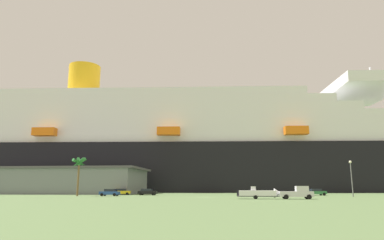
{
  "coord_description": "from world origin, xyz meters",
  "views": [
    {
      "loc": [
        4.04,
        -70.24,
        2.1
      ],
      "look_at": [
        -6.07,
        37.07,
        23.1
      ],
      "focal_mm": 32.04,
      "sensor_mm": 36.0,
      "label": 1
    }
  ],
  "objects_px": {
    "cruise_ship": "(178,151)",
    "parked_car_blue_suv": "(110,192)",
    "street_lamp": "(351,173)",
    "parked_car_black_coupe": "(147,192)",
    "pickup_truck": "(297,193)",
    "parked_car_green_wagon": "(316,192)",
    "parked_car_yellow_taxi": "(122,192)",
    "small_boat_on_trailer": "(261,193)",
    "palm_tree": "(79,165)"
  },
  "relations": [
    {
      "from": "pickup_truck",
      "to": "street_lamp",
      "type": "bearing_deg",
      "value": 45.18
    },
    {
      "from": "parked_car_blue_suv",
      "to": "cruise_ship",
      "type": "bearing_deg",
      "value": 82.8
    },
    {
      "from": "cruise_ship",
      "to": "parked_car_blue_suv",
      "type": "height_order",
      "value": "cruise_ship"
    },
    {
      "from": "palm_tree",
      "to": "parked_car_blue_suv",
      "type": "distance_m",
      "value": 9.79
    },
    {
      "from": "palm_tree",
      "to": "street_lamp",
      "type": "bearing_deg",
      "value": -1.25
    },
    {
      "from": "small_boat_on_trailer",
      "to": "parked_car_black_coupe",
      "type": "distance_m",
      "value": 34.74
    },
    {
      "from": "parked_car_black_coupe",
      "to": "parked_car_blue_suv",
      "type": "bearing_deg",
      "value": -130.42
    },
    {
      "from": "cruise_ship",
      "to": "pickup_truck",
      "type": "xyz_separation_m",
      "value": [
        30.83,
        -75.13,
        -15.05
      ]
    },
    {
      "from": "palm_tree",
      "to": "parked_car_green_wagon",
      "type": "relative_size",
      "value": 1.92
    },
    {
      "from": "small_boat_on_trailer",
      "to": "parked_car_blue_suv",
      "type": "relative_size",
      "value": 1.95
    },
    {
      "from": "cruise_ship",
      "to": "palm_tree",
      "type": "relative_size",
      "value": 34.33
    },
    {
      "from": "pickup_truck",
      "to": "small_boat_on_trailer",
      "type": "bearing_deg",
      "value": 178.62
    },
    {
      "from": "pickup_truck",
      "to": "parked_car_black_coupe",
      "type": "xyz_separation_m",
      "value": [
        -31.47,
        23.94,
        -0.21
      ]
    },
    {
      "from": "pickup_truck",
      "to": "parked_car_green_wagon",
      "type": "xyz_separation_m",
      "value": [
        9.54,
        25.17,
        -0.21
      ]
    },
    {
      "from": "pickup_truck",
      "to": "parked_car_blue_suv",
      "type": "xyz_separation_m",
      "value": [
        -38.32,
        15.9,
        -0.21
      ]
    },
    {
      "from": "cruise_ship",
      "to": "pickup_truck",
      "type": "bearing_deg",
      "value": -67.69
    },
    {
      "from": "cruise_ship",
      "to": "parked_car_black_coupe",
      "type": "height_order",
      "value": "cruise_ship"
    },
    {
      "from": "cruise_ship",
      "to": "street_lamp",
      "type": "relative_size",
      "value": 40.17
    },
    {
      "from": "cruise_ship",
      "to": "small_boat_on_trailer",
      "type": "relative_size",
      "value": 34.77
    },
    {
      "from": "pickup_truck",
      "to": "small_boat_on_trailer",
      "type": "height_order",
      "value": "pickup_truck"
    },
    {
      "from": "pickup_truck",
      "to": "parked_car_yellow_taxi",
      "type": "relative_size",
      "value": 1.22
    },
    {
      "from": "street_lamp",
      "to": "parked_car_yellow_taxi",
      "type": "distance_m",
      "value": 54.24
    },
    {
      "from": "parked_car_blue_suv",
      "to": "small_boat_on_trailer",
      "type": "bearing_deg",
      "value": -26.09
    },
    {
      "from": "parked_car_yellow_taxi",
      "to": "parked_car_black_coupe",
      "type": "xyz_separation_m",
      "value": [
        7.15,
        -2.14,
        -0.0
      ]
    },
    {
      "from": "pickup_truck",
      "to": "parked_car_blue_suv",
      "type": "distance_m",
      "value": 41.48
    },
    {
      "from": "pickup_truck",
      "to": "palm_tree",
      "type": "bearing_deg",
      "value": 161.26
    },
    {
      "from": "cruise_ship",
      "to": "parked_car_green_wagon",
      "type": "distance_m",
      "value": 66.02
    },
    {
      "from": "small_boat_on_trailer",
      "to": "cruise_ship",
      "type": "bearing_deg",
      "value": 108.22
    },
    {
      "from": "parked_car_black_coupe",
      "to": "parked_car_green_wagon",
      "type": "bearing_deg",
      "value": 1.72
    },
    {
      "from": "parked_car_yellow_taxi",
      "to": "palm_tree",
      "type": "bearing_deg",
      "value": -124.4
    },
    {
      "from": "street_lamp",
      "to": "parked_car_green_wagon",
      "type": "height_order",
      "value": "street_lamp"
    },
    {
      "from": "parked_car_yellow_taxi",
      "to": "parked_car_black_coupe",
      "type": "relative_size",
      "value": 0.98
    },
    {
      "from": "street_lamp",
      "to": "parked_car_black_coupe",
      "type": "bearing_deg",
      "value": 168.0
    },
    {
      "from": "palm_tree",
      "to": "parked_car_blue_suv",
      "type": "xyz_separation_m",
      "value": [
        7.51,
        0.35,
        -6.27
      ]
    },
    {
      "from": "parked_car_green_wagon",
      "to": "pickup_truck",
      "type": "bearing_deg",
      "value": -110.76
    },
    {
      "from": "palm_tree",
      "to": "parked_car_black_coupe",
      "type": "bearing_deg",
      "value": 30.3
    },
    {
      "from": "parked_car_blue_suv",
      "to": "parked_car_black_coupe",
      "type": "bearing_deg",
      "value": 49.58
    },
    {
      "from": "palm_tree",
      "to": "parked_car_blue_suv",
      "type": "relative_size",
      "value": 1.98
    },
    {
      "from": "parked_car_green_wagon",
      "to": "palm_tree",
      "type": "bearing_deg",
      "value": -170.14
    },
    {
      "from": "small_boat_on_trailer",
      "to": "palm_tree",
      "type": "distance_m",
      "value": 43.0
    },
    {
      "from": "pickup_truck",
      "to": "palm_tree",
      "type": "relative_size",
      "value": 0.64
    },
    {
      "from": "parked_car_yellow_taxi",
      "to": "parked_car_blue_suv",
      "type": "bearing_deg",
      "value": -88.3
    },
    {
      "from": "cruise_ship",
      "to": "street_lamp",
      "type": "height_order",
      "value": "cruise_ship"
    },
    {
      "from": "small_boat_on_trailer",
      "to": "pickup_truck",
      "type": "bearing_deg",
      "value": -1.38
    },
    {
      "from": "cruise_ship",
      "to": "parked_car_yellow_taxi",
      "type": "xyz_separation_m",
      "value": [
        -7.79,
        -49.04,
        -15.26
      ]
    },
    {
      "from": "parked_car_yellow_taxi",
      "to": "street_lamp",
      "type": "bearing_deg",
      "value": -12.65
    },
    {
      "from": "parked_car_yellow_taxi",
      "to": "parked_car_black_coupe",
      "type": "height_order",
      "value": "same"
    },
    {
      "from": "cruise_ship",
      "to": "parked_car_green_wagon",
      "type": "relative_size",
      "value": 65.79
    },
    {
      "from": "street_lamp",
      "to": "parked_car_black_coupe",
      "type": "distance_m",
      "value": 46.82
    },
    {
      "from": "parked_car_green_wagon",
      "to": "parked_car_blue_suv",
      "type": "distance_m",
      "value": 48.75
    }
  ]
}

